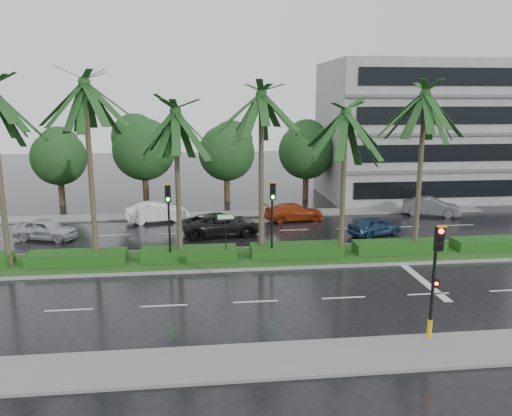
{
  "coord_description": "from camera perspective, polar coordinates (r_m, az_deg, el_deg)",
  "views": [
    {
      "loc": [
        -2.3,
        -25.53,
        8.77
      ],
      "look_at": [
        0.75,
        1.5,
        2.82
      ],
      "focal_mm": 35.0,
      "sensor_mm": 36.0,
      "label": 1
    }
  ],
  "objects": [
    {
      "name": "building",
      "position": [
        47.7,
        17.64,
        8.44
      ],
      "size": [
        16.0,
        10.0,
        12.0
      ],
      "primitive_type": "cube",
      "color": "gray",
      "rests_on": "ground"
    },
    {
      "name": "car_red",
      "position": [
        36.87,
        4.36,
        -0.44
      ],
      "size": [
        2.31,
        4.58,
        1.28
      ],
      "primitive_type": "imported",
      "rotation": [
        0.0,
        0.0,
        1.69
      ],
      "color": "#9D3011",
      "rests_on": "ground"
    },
    {
      "name": "ground",
      "position": [
        27.09,
        -1.23,
        -6.55
      ],
      "size": [
        120.0,
        120.0,
        0.0
      ],
      "primitive_type": "plane",
      "color": "black",
      "rests_on": "ground"
    },
    {
      "name": "street_sign",
      "position": [
        26.88,
        -3.47,
        -2.0
      ],
      "size": [
        0.95,
        0.09,
        2.6
      ],
      "color": "black",
      "rests_on": "median"
    },
    {
      "name": "signal_median_left",
      "position": [
        26.52,
        -9.95,
        -0.42
      ],
      "size": [
        0.34,
        0.42,
        4.36
      ],
      "color": "black",
      "rests_on": "median"
    },
    {
      "name": "hedge",
      "position": [
        27.9,
        -1.42,
        -5.01
      ],
      "size": [
        35.2,
        1.4,
        0.6
      ],
      "color": "#1C4614",
      "rests_on": "median"
    },
    {
      "name": "median",
      "position": [
        28.01,
        -1.42,
        -5.74
      ],
      "size": [
        36.0,
        4.0,
        0.15
      ],
      "color": "gray",
      "rests_on": "ground"
    },
    {
      "name": "car_silver",
      "position": [
        34.43,
        -22.93,
        -2.25
      ],
      "size": [
        2.69,
        4.28,
        1.36
      ],
      "primitive_type": "imported",
      "rotation": [
        0.0,
        0.0,
        1.27
      ],
      "color": "#B7BABF",
      "rests_on": "ground"
    },
    {
      "name": "lane_markings",
      "position": [
        27.12,
        5.3,
        -6.57
      ],
      "size": [
        34.0,
        13.06,
        0.01
      ],
      "color": "silver",
      "rests_on": "ground"
    },
    {
      "name": "car_grey",
      "position": [
        40.55,
        19.36,
        0.15
      ],
      "size": [
        3.05,
        4.48,
        1.4
      ],
      "primitive_type": "imported",
      "rotation": [
        0.0,
        0.0,
        1.16
      ],
      "color": "slate",
      "rests_on": "ground"
    },
    {
      "name": "bg_trees",
      "position": [
        43.41,
        -2.65,
        6.85
      ],
      "size": [
        32.83,
        5.28,
        7.62
      ],
      "color": "#3B2B1B",
      "rests_on": "ground"
    },
    {
      "name": "palm_row",
      "position": [
        26.58,
        -4.26,
        11.09
      ],
      "size": [
        26.3,
        4.2,
        10.26
      ],
      "color": "#3C3322",
      "rests_on": "median"
    },
    {
      "name": "signal_median_right",
      "position": [
        26.74,
        1.89,
        -0.13
      ],
      "size": [
        0.34,
        0.42,
        4.36
      ],
      "color": "black",
      "rests_on": "median"
    },
    {
      "name": "signal_near",
      "position": [
        19.2,
        19.76,
        -7.46
      ],
      "size": [
        0.34,
        0.45,
        4.36
      ],
      "color": "black",
      "rests_on": "near_sidewalk"
    },
    {
      "name": "car_darkgrey",
      "position": [
        32.86,
        -3.97,
        -1.88
      ],
      "size": [
        3.02,
        5.43,
        1.44
      ],
      "primitive_type": "imported",
      "rotation": [
        0.0,
        0.0,
        1.7
      ],
      "color": "black",
      "rests_on": "ground"
    },
    {
      "name": "car_white",
      "position": [
        37.04,
        -11.23,
        -0.45
      ],
      "size": [
        2.64,
        4.66,
        1.45
      ],
      "primitive_type": "imported",
      "rotation": [
        0.0,
        0.0,
        1.84
      ],
      "color": "white",
      "rests_on": "ground"
    },
    {
      "name": "far_sidewalk",
      "position": [
        38.6,
        -2.85,
        -0.72
      ],
      "size": [
        40.0,
        2.0,
        0.12
      ],
      "primitive_type": "cube",
      "color": "slate",
      "rests_on": "ground"
    },
    {
      "name": "near_sidewalk",
      "position": [
        17.78,
        1.91,
        -16.99
      ],
      "size": [
        40.0,
        2.4,
        0.12
      ],
      "primitive_type": "cube",
      "color": "slate",
      "rests_on": "ground"
    },
    {
      "name": "car_blue",
      "position": [
        33.66,
        13.39,
        -2.0
      ],
      "size": [
        2.74,
        3.97,
        1.25
      ],
      "primitive_type": "imported",
      "rotation": [
        0.0,
        0.0,
        1.95
      ],
      "color": "navy",
      "rests_on": "ground"
    }
  ]
}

